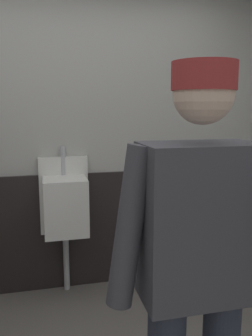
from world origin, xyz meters
TOP-DOWN VIEW (x-y plane):
  - wall_back at (0.00, 1.57)m, footprint 3.86×0.12m
  - wainscot_band_back at (0.00, 1.50)m, footprint 3.26×0.03m
  - urinal_solo at (-0.12, 1.35)m, footprint 0.40×0.34m
  - person at (0.23, -0.34)m, footprint 0.63×0.60m

SIDE VIEW (x-z plane):
  - wainscot_band_back at x=0.00m, z-range 0.00..1.00m
  - urinal_solo at x=-0.12m, z-range 0.16..1.40m
  - person at x=0.23m, z-range 0.14..1.84m
  - wall_back at x=0.00m, z-range 0.00..2.65m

